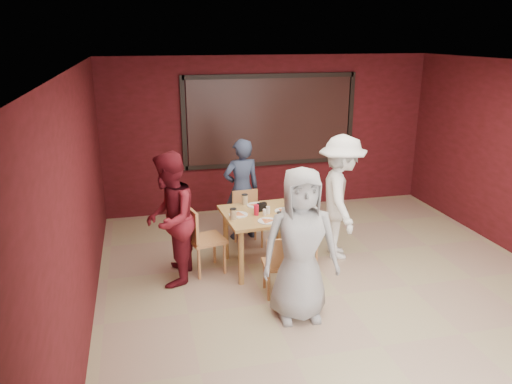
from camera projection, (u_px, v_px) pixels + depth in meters
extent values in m
plane|color=tan|center=(340.00, 295.00, 6.30)|extent=(7.00, 7.00, 0.00)
cube|color=black|center=(270.00, 121.00, 9.00)|extent=(3.00, 0.02, 1.50)
cube|color=tan|center=(261.00, 215.00, 6.83)|extent=(1.09, 1.09, 0.04)
cylinder|color=tan|center=(226.00, 234.00, 7.20)|extent=(0.08, 0.08, 0.76)
cylinder|color=tan|center=(279.00, 228.00, 7.44)|extent=(0.08, 0.08, 0.76)
cylinder|color=tan|center=(241.00, 257.00, 6.46)|extent=(0.08, 0.08, 0.76)
cylinder|color=tan|center=(300.00, 250.00, 6.70)|extent=(0.08, 0.08, 0.76)
cylinder|color=silver|center=(267.00, 221.00, 6.52)|extent=(0.26, 0.26, 0.01)
cone|color=#D9884C|center=(267.00, 220.00, 6.52)|extent=(0.24, 0.24, 0.02)
cylinder|color=beige|center=(280.00, 218.00, 6.44)|extent=(0.09, 0.09, 0.14)
cylinder|color=black|center=(280.00, 213.00, 6.42)|extent=(0.09, 0.09, 0.01)
cylinder|color=silver|center=(256.00, 205.00, 7.12)|extent=(0.26, 0.26, 0.01)
cone|color=#D9884C|center=(256.00, 204.00, 7.11)|extent=(0.24, 0.24, 0.02)
cylinder|color=beige|center=(245.00, 200.00, 7.16)|extent=(0.09, 0.09, 0.14)
cylinder|color=black|center=(245.00, 195.00, 7.14)|extent=(0.09, 0.09, 0.01)
cylinder|color=silver|center=(238.00, 215.00, 6.75)|extent=(0.26, 0.26, 0.01)
cone|color=#D9884C|center=(238.00, 214.00, 6.74)|extent=(0.24, 0.24, 0.02)
cylinder|color=beige|center=(233.00, 214.00, 6.58)|extent=(0.09, 0.09, 0.14)
cylinder|color=black|center=(233.00, 209.00, 6.55)|extent=(0.09, 0.09, 0.01)
cylinder|color=silver|center=(284.00, 211.00, 6.89)|extent=(0.26, 0.26, 0.01)
cone|color=#D9884C|center=(284.00, 210.00, 6.89)|extent=(0.24, 0.24, 0.02)
cylinder|color=beige|center=(288.00, 203.00, 7.02)|extent=(0.09, 0.09, 0.14)
cylinder|color=black|center=(288.00, 198.00, 7.00)|extent=(0.09, 0.09, 0.01)
cylinder|color=white|center=(268.00, 210.00, 6.80)|extent=(0.06, 0.06, 0.10)
cylinder|color=white|center=(265.00, 212.00, 6.73)|extent=(0.05, 0.05, 0.08)
cylinder|color=#BA0D29|center=(256.00, 210.00, 6.73)|extent=(0.07, 0.07, 0.15)
cube|color=black|center=(262.00, 207.00, 6.89)|extent=(0.14, 0.11, 0.12)
cube|color=tan|center=(279.00, 264.00, 6.22)|extent=(0.43, 0.43, 0.04)
cylinder|color=tan|center=(289.00, 273.00, 6.46)|extent=(0.03, 0.03, 0.39)
cylinder|color=tan|center=(264.00, 274.00, 6.41)|extent=(0.03, 0.03, 0.39)
cylinder|color=tan|center=(294.00, 284.00, 6.16)|extent=(0.03, 0.03, 0.39)
cylinder|color=tan|center=(269.00, 286.00, 6.11)|extent=(0.03, 0.03, 0.39)
cube|color=tan|center=(282.00, 254.00, 5.98)|extent=(0.40, 0.07, 0.38)
cube|color=tan|center=(249.00, 220.00, 7.66)|extent=(0.44, 0.44, 0.04)
cylinder|color=tan|center=(241.00, 238.00, 7.53)|extent=(0.03, 0.03, 0.40)
cylinder|color=tan|center=(262.00, 236.00, 7.63)|extent=(0.03, 0.03, 0.40)
cylinder|color=tan|center=(236.00, 231.00, 7.83)|extent=(0.03, 0.03, 0.40)
cylinder|color=tan|center=(255.00, 228.00, 7.93)|extent=(0.03, 0.03, 0.40)
cube|color=tan|center=(245.00, 202.00, 7.76)|extent=(0.41, 0.07, 0.39)
cube|color=tan|center=(207.00, 239.00, 6.80)|extent=(0.55, 0.55, 0.04)
cylinder|color=tan|center=(225.00, 258.00, 6.80)|extent=(0.04, 0.04, 0.45)
cylinder|color=tan|center=(214.00, 248.00, 7.11)|extent=(0.04, 0.04, 0.45)
cylinder|color=tan|center=(199.00, 264.00, 6.64)|extent=(0.04, 0.04, 0.45)
cylinder|color=tan|center=(190.00, 253.00, 6.96)|extent=(0.04, 0.04, 0.45)
cube|color=tan|center=(191.00, 224.00, 6.63)|extent=(0.14, 0.45, 0.44)
cube|color=tan|center=(303.00, 237.00, 7.09)|extent=(0.39, 0.39, 0.04)
cylinder|color=tan|center=(289.00, 247.00, 7.25)|extent=(0.03, 0.03, 0.37)
cylinder|color=tan|center=(297.00, 256.00, 6.97)|extent=(0.03, 0.03, 0.37)
cylinder|color=tan|center=(309.00, 245.00, 7.33)|extent=(0.03, 0.03, 0.37)
cylinder|color=tan|center=(317.00, 253.00, 7.05)|extent=(0.03, 0.03, 0.37)
cube|color=tan|center=(315.00, 222.00, 7.07)|extent=(0.05, 0.38, 0.36)
imported|color=#9B9B9B|center=(300.00, 245.00, 5.57)|extent=(0.93, 0.65, 1.79)
imported|color=#303B56|center=(242.00, 189.00, 7.84)|extent=(0.64, 0.46, 1.62)
imported|color=maroon|center=(170.00, 219.00, 6.40)|extent=(0.85, 0.99, 1.76)
imported|color=white|center=(341.00, 197.00, 7.17)|extent=(0.92, 1.29, 1.81)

